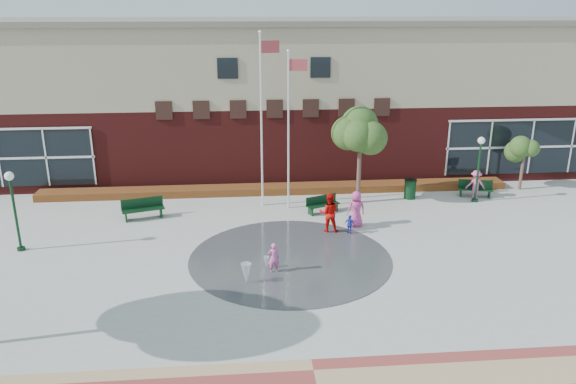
{
  "coord_description": "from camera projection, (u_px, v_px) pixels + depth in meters",
  "views": [
    {
      "loc": [
        -1.93,
        -18.13,
        10.09
      ],
      "look_at": [
        0.0,
        4.0,
        2.6
      ],
      "focal_mm": 35.0,
      "sensor_mm": 36.0,
      "label": 1
    }
  ],
  "objects": [
    {
      "name": "ground",
      "position": [
        297.0,
        294.0,
        20.49
      ],
      "size": [
        120.0,
        120.0,
        0.0
      ],
      "primitive_type": "plane",
      "color": "#666056",
      "rests_on": "ground"
    },
    {
      "name": "plaza_concrete",
      "position": [
        288.0,
        249.0,
        24.27
      ],
      "size": [
        46.0,
        18.0,
        0.01
      ],
      "primitive_type": "cube",
      "color": "#A8A8A0",
      "rests_on": "ground"
    },
    {
      "name": "splash_pad",
      "position": [
        290.0,
        259.0,
        23.33
      ],
      "size": [
        8.4,
        8.4,
        0.01
      ],
      "primitive_type": "cylinder",
      "color": "#383A3D",
      "rests_on": "ground"
    },
    {
      "name": "library_building",
      "position": [
        270.0,
        94.0,
        35.51
      ],
      "size": [
        44.4,
        10.4,
        9.2
      ],
      "color": "#5A1816",
      "rests_on": "ground"
    },
    {
      "name": "flower_bed",
      "position": [
        276.0,
        193.0,
        31.45
      ],
      "size": [
        26.0,
        1.2,
        0.4
      ],
      "primitive_type": "cube",
      "color": "#A00E11",
      "rests_on": "ground"
    },
    {
      "name": "flagpole_left",
      "position": [
        262.0,
        112.0,
        27.92
      ],
      "size": [
        1.03,
        0.29,
        8.87
      ],
      "rotation": [
        0.0,
        0.0,
        0.21
      ],
      "color": "white",
      "rests_on": "ground"
    },
    {
      "name": "flagpole_right",
      "position": [
        289.0,
        123.0,
        27.67
      ],
      "size": [
        0.99,
        0.18,
        8.02
      ],
      "rotation": [
        0.0,
        0.0,
        -0.1
      ],
      "color": "white",
      "rests_on": "ground"
    },
    {
      "name": "lamp_left",
      "position": [
        13.0,
        202.0,
        23.41
      ],
      "size": [
        0.37,
        0.37,
        3.53
      ],
      "color": "black",
      "rests_on": "ground"
    },
    {
      "name": "lamp_right",
      "position": [
        479.0,
        162.0,
        29.31
      ],
      "size": [
        0.38,
        0.38,
        3.55
      ],
      "color": "black",
      "rests_on": "ground"
    },
    {
      "name": "bench_left",
      "position": [
        143.0,
        213.0,
        27.55
      ],
      "size": [
        2.1,
        1.12,
        1.02
      ],
      "rotation": [
        0.0,
        0.0,
        0.29
      ],
      "color": "black",
      "rests_on": "ground"
    },
    {
      "name": "bench_mid",
      "position": [
        323.0,
        208.0,
        28.36
      ],
      "size": [
        1.8,
        1.13,
        0.88
      ],
      "rotation": [
        0.0,
        0.0,
        0.4
      ],
      "color": "black",
      "rests_on": "ground"
    },
    {
      "name": "bench_right",
      "position": [
        475.0,
        192.0,
        30.71
      ],
      "size": [
        1.88,
        0.96,
        0.91
      ],
      "rotation": [
        0.0,
        0.0,
        -0.27
      ],
      "color": "black",
      "rests_on": "ground"
    },
    {
      "name": "trash_can",
      "position": [
        410.0,
        189.0,
        30.34
      ],
      "size": [
        0.66,
        0.66,
        1.08
      ],
      "color": "black",
      "rests_on": "ground"
    },
    {
      "name": "tree_mid",
      "position": [
        361.0,
        132.0,
        28.64
      ],
      "size": [
        3.12,
        3.12,
        5.26
      ],
      "color": "#4B342B",
      "rests_on": "ground"
    },
    {
      "name": "tree_small_right",
      "position": [
        525.0,
        149.0,
        31.25
      ],
      "size": [
        1.9,
        1.9,
        3.24
      ],
      "color": "#4B342B",
      "rests_on": "ground"
    },
    {
      "name": "water_jet_a",
      "position": [
        246.0,
        284.0,
        21.25
      ],
      "size": [
        0.41,
        0.41,
        0.8
      ],
      "primitive_type": "cone",
      "rotation": [
        3.14,
        0.0,
        0.0
      ],
      "color": "white",
      "rests_on": "ground"
    },
    {
      "name": "water_jet_b",
      "position": [
        267.0,
        269.0,
        22.44
      ],
      "size": [
        0.22,
        0.22,
        0.5
      ],
      "primitive_type": "cone",
      "rotation": [
        3.14,
        0.0,
        0.0
      ],
      "color": "white",
      "rests_on": "ground"
    },
    {
      "name": "child_splash",
      "position": [
        274.0,
        258.0,
        21.95
      ],
      "size": [
        0.48,
        0.34,
        1.25
      ],
      "primitive_type": "imported",
      "rotation": [
        0.0,
        0.0,
        3.24
      ],
      "color": "#D75CA6",
      "rests_on": "ground"
    },
    {
      "name": "adult_red",
      "position": [
        329.0,
        213.0,
        25.8
      ],
      "size": [
        0.99,
        0.81,
        1.89
      ],
      "primitive_type": "imported",
      "rotation": [
        0.0,
        0.0,
        3.03
      ],
      "color": "red",
      "rests_on": "ground"
    },
    {
      "name": "adult_pink",
      "position": [
        356.0,
        209.0,
        26.41
      ],
      "size": [
        0.93,
        0.67,
        1.76
      ],
      "primitive_type": "imported",
      "rotation": [
        0.0,
        0.0,
        3.28
      ],
      "color": "#C13D84",
      "rests_on": "ground"
    },
    {
      "name": "child_blue",
      "position": [
        350.0,
        225.0,
        25.67
      ],
      "size": [
        0.56,
        0.53,
        0.93
      ],
      "primitive_type": "imported",
      "rotation": [
        0.0,
        0.0,
        2.4
      ],
      "color": "#1F36B2",
      "rests_on": "ground"
    },
    {
      "name": "person_bench",
      "position": [
        475.0,
        184.0,
        30.32
      ],
      "size": [
        1.11,
        0.76,
        1.58
      ],
      "primitive_type": "imported",
      "rotation": [
        0.0,
        0.0,
        2.96
      ],
      "color": "#DE5597",
      "rests_on": "ground"
    }
  ]
}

